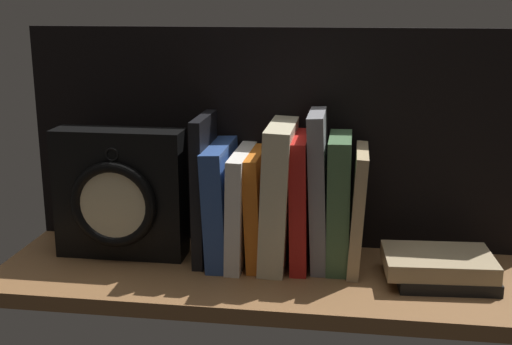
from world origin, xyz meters
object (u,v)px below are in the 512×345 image
at_px(book_black_skeptic, 205,188).
at_px(book_white_catcher, 241,206).
at_px(book_tan_shortstories, 357,209).
at_px(book_green_romantic, 339,202).
at_px(book_blue_modern, 222,203).
at_px(framed_clock, 120,195).
at_px(book_stack_side, 440,266).
at_px(book_cream_twain, 279,194).
at_px(book_red_requiem, 301,201).
at_px(book_gray_chess, 319,190).
at_px(book_orange_pandolfini, 257,207).

bearing_deg(book_black_skeptic, book_white_catcher, 0.00).
bearing_deg(book_tan_shortstories, book_white_catcher, 180.00).
bearing_deg(book_black_skeptic, book_green_romantic, 0.00).
xyz_separation_m(book_blue_modern, book_green_romantic, (0.20, 0.00, 0.01)).
relative_size(framed_clock, book_stack_side, 1.24).
height_order(book_cream_twain, book_stack_side, book_cream_twain).
relative_size(book_white_catcher, book_red_requiem, 0.87).
bearing_deg(book_red_requiem, book_blue_modern, 180.00).
relative_size(book_red_requiem, book_gray_chess, 0.85).
relative_size(book_gray_chess, framed_clock, 1.16).
height_order(book_white_catcher, book_gray_chess, book_gray_chess).
xyz_separation_m(book_red_requiem, framed_clock, (-0.31, -0.01, 0.00)).
distance_m(book_red_requiem, book_tan_shortstories, 0.09).
height_order(book_red_requiem, book_stack_side, book_red_requiem).
bearing_deg(book_blue_modern, book_orange_pandolfini, 0.00).
bearing_deg(framed_clock, book_red_requiem, 2.53).
bearing_deg(book_black_skeptic, book_stack_side, -6.46).
relative_size(book_black_skeptic, book_orange_pandolfini, 1.31).
bearing_deg(book_orange_pandolfini, book_stack_side, -8.38).
bearing_deg(book_cream_twain, book_red_requiem, 0.00).
bearing_deg(book_green_romantic, book_stack_side, -15.15).
xyz_separation_m(book_gray_chess, book_green_romantic, (0.03, 0.00, -0.02)).
distance_m(book_red_requiem, book_stack_side, 0.25).
height_order(book_blue_modern, book_cream_twain, book_cream_twain).
distance_m(book_orange_pandolfini, book_cream_twain, 0.04).
xyz_separation_m(book_green_romantic, framed_clock, (-0.37, -0.01, 0.00)).
bearing_deg(book_red_requiem, book_gray_chess, 0.00).
relative_size(book_black_skeptic, book_red_requiem, 1.13).
relative_size(book_blue_modern, book_white_catcher, 1.05).
xyz_separation_m(book_cream_twain, book_green_romantic, (0.10, 0.00, -0.01)).
height_order(book_blue_modern, book_gray_chess, book_gray_chess).
distance_m(book_white_catcher, book_tan_shortstories, 0.19).
height_order(book_white_catcher, book_cream_twain, book_cream_twain).
bearing_deg(book_tan_shortstories, book_orange_pandolfini, 180.00).
distance_m(book_black_skeptic, book_orange_pandolfini, 0.09).
distance_m(book_gray_chess, framed_clock, 0.34).
height_order(book_gray_chess, book_tan_shortstories, book_gray_chess).
bearing_deg(book_gray_chess, framed_clock, -177.69).
distance_m(book_black_skeptic, book_green_romantic, 0.23).
xyz_separation_m(book_white_catcher, framed_clock, (-0.21, -0.01, 0.02)).
bearing_deg(book_cream_twain, book_black_skeptic, 180.00).
distance_m(book_cream_twain, book_green_romantic, 0.10).
bearing_deg(framed_clock, book_green_romantic, 2.10).
xyz_separation_m(book_orange_pandolfini, book_red_requiem, (0.07, 0.00, 0.01)).
relative_size(book_blue_modern, book_stack_side, 1.11).
xyz_separation_m(book_white_catcher, book_red_requiem, (0.10, 0.00, 0.01)).
bearing_deg(book_stack_side, book_orange_pandolfini, 171.62).
distance_m(book_white_catcher, book_orange_pandolfini, 0.03).
height_order(book_blue_modern, framed_clock, framed_clock).
relative_size(book_blue_modern, book_cream_twain, 0.84).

